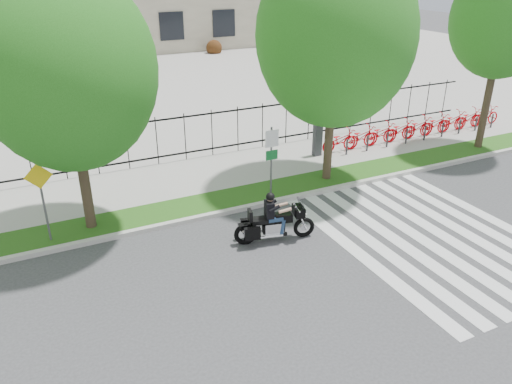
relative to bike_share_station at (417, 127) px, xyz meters
name	(u,v)px	position (x,y,z in m)	size (l,w,h in m)	color
ground	(295,274)	(-10.76, -7.20, -0.64)	(120.00, 120.00, 0.00)	#3A3A3C
curb	(235,210)	(-10.76, -3.10, -0.57)	(60.00, 0.20, 0.15)	beige
grass_verge	(225,200)	(-10.76, -2.25, -0.57)	(60.00, 1.50, 0.15)	#1D4E13
sidewalk	(201,175)	(-10.76, 0.25, -0.57)	(60.00, 3.50, 0.15)	#AFABA3
plaza	(112,85)	(-10.76, 17.80, -0.59)	(80.00, 34.00, 0.10)	#AFABA3
crosswalk_stripes	(429,235)	(-5.94, -7.20, -0.63)	(5.70, 8.00, 0.01)	silver
iron_fence	(185,137)	(-10.76, 2.00, 0.51)	(30.00, 0.06, 2.00)	black
lamp_post_right	(348,57)	(-0.76, 4.80, 2.57)	(1.06, 0.70, 4.25)	black
street_tree_1	(67,70)	(-15.36, -2.25, 4.41)	(5.00, 5.00, 7.79)	#34281C
street_tree_2	(335,36)	(-6.51, -2.25, 4.81)	(5.55, 5.55, 8.50)	#34281C
street_tree_3	(503,19)	(1.65, -2.25, 4.99)	(4.20, 4.20, 7.91)	#34281C
bike_share_station	(417,127)	(0.00, 0.00, 0.00)	(11.10, 0.86, 1.50)	#2D2D33
sign_pole_regulatory	(272,152)	(-9.12, -2.62, 1.10)	(0.50, 0.09, 2.50)	#59595B
sign_pole_warning	(42,192)	(-16.61, -2.62, 1.10)	(0.78, 0.09, 2.49)	#59595B
motorcycle_rider	(274,221)	(-10.43, -5.35, 0.01)	(2.50, 1.04, 1.96)	black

